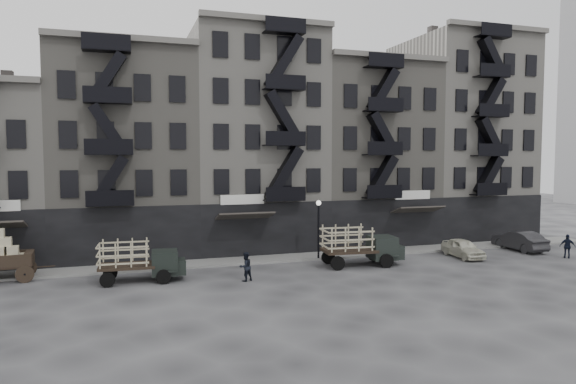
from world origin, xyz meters
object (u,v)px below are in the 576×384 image
object	(u,v)px
car_east	(463,248)
policeman	(568,246)
car_far	(519,241)
pedestrian_mid	(246,267)
stake_truck_east	(360,243)
stake_truck_west	(139,258)

from	to	relation	value
car_east	policeman	size ratio (longest dim) A/B	2.29
car_east	car_far	bearing A→B (deg)	13.84
car_east	pedestrian_mid	xyz separation A→B (m)	(-16.82, -2.06, 0.19)
stake_truck_east	policeman	xyz separation A→B (m)	(15.50, -2.35, -0.69)
car_far	policeman	xyz separation A→B (m)	(0.98, -3.67, 0.10)
car_east	pedestrian_mid	distance (m)	16.95
stake_truck_west	car_east	xyz separation A→B (m)	(22.82, 0.27, -0.74)
stake_truck_east	policeman	bearing A→B (deg)	-3.48
pedestrian_mid	policeman	world-z (taller)	policeman
stake_truck_east	stake_truck_west	bearing A→B (deg)	-174.86
car_far	pedestrian_mid	distance (m)	23.08
car_far	policeman	distance (m)	3.80
car_far	policeman	size ratio (longest dim) A/B	2.69
stake_truck_east	car_far	xyz separation A→B (m)	(14.52, 1.31, -0.79)
stake_truck_west	stake_truck_east	distance (m)	14.34
car_far	pedestrian_mid	xyz separation A→B (m)	(-22.87, -3.10, 0.10)
pedestrian_mid	car_east	bearing A→B (deg)	163.50
stake_truck_west	policeman	world-z (taller)	stake_truck_west
stake_truck_west	car_far	distance (m)	28.90
car_far	policeman	bearing A→B (deg)	105.97
car_far	stake_truck_east	bearing A→B (deg)	6.23
stake_truck_east	car_east	size ratio (longest dim) A/B	1.41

